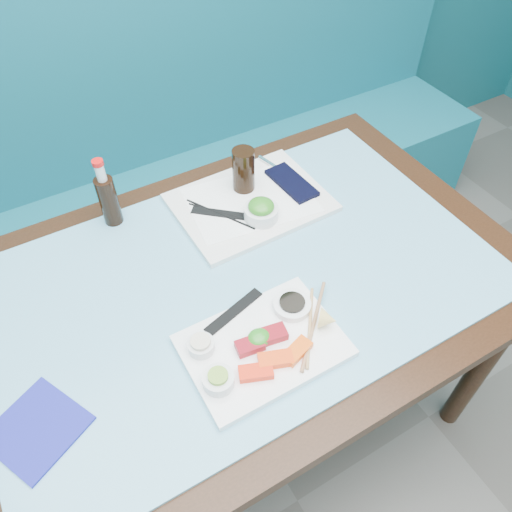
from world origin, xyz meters
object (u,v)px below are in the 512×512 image
booth_bench (141,198)px  blue_napkin (37,429)px  cola_bottle_body (109,201)px  cola_glass (243,170)px  dining_table (241,300)px  sashimi_plate (263,346)px  serving_tray (250,202)px  seaweed_bowl (261,213)px

booth_bench → blue_napkin: bearing=-118.1°
booth_bench → blue_napkin: 1.17m
booth_bench → cola_bottle_body: booth_bench is taller
cola_glass → cola_bottle_body: cola_glass is taller
dining_table → sashimi_plate: 0.23m
sashimi_plate → serving_tray: sashimi_plate is taller
booth_bench → cola_bottle_body: size_ratio=21.33×
booth_bench → blue_napkin: booth_bench is taller
dining_table → seaweed_bowl: (0.14, 0.14, 0.12)m
cola_glass → blue_napkin: size_ratio=0.81×
seaweed_bowl → cola_glass: cola_glass is taller
serving_tray → cola_glass: 0.09m
booth_bench → blue_napkin: size_ratio=19.04×
serving_tray → cola_bottle_body: 0.38m
serving_tray → seaweed_bowl: size_ratio=4.43×
booth_bench → dining_table: booth_bench is taller
seaweed_bowl → cola_glass: (0.02, 0.13, 0.05)m
dining_table → serving_tray: (0.15, 0.22, 0.10)m
sashimi_plate → cola_bottle_body: cola_bottle_body is taller
sashimi_plate → cola_bottle_body: 0.57m
booth_bench → sashimi_plate: bearing=-92.9°
dining_table → sashimi_plate: (-0.05, -0.20, 0.10)m
sashimi_plate → serving_tray: (0.20, 0.42, -0.00)m
serving_tray → seaweed_bowl: bearing=-98.8°
booth_bench → blue_napkin: (-0.52, -0.98, 0.39)m
seaweed_bowl → blue_napkin: seaweed_bowl is taller
dining_table → blue_napkin: size_ratio=8.89×
dining_table → seaweed_bowl: 0.24m
seaweed_bowl → blue_napkin: (-0.66, -0.28, -0.03)m
serving_tray → cola_bottle_body: (-0.35, 0.13, 0.06)m
cola_glass → serving_tray: bearing=-100.3°
sashimi_plate → cola_glass: (0.21, 0.47, 0.07)m
blue_napkin → sashimi_plate: bearing=-7.5°
booth_bench → dining_table: bearing=-90.0°
dining_table → cola_glass: cola_glass is taller
dining_table → serving_tray: bearing=55.1°
booth_bench → serving_tray: bearing=-76.3°
blue_napkin → dining_table: bearing=14.6°
seaweed_bowl → cola_bottle_body: (-0.34, 0.20, 0.04)m
booth_bench → cola_glass: 0.75m
dining_table → sashimi_plate: size_ratio=4.19×
dining_table → serving_tray: serving_tray is taller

